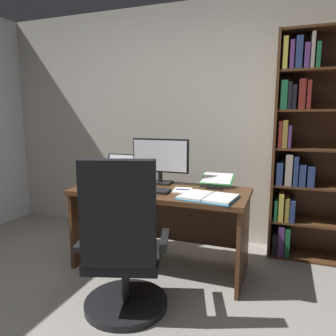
# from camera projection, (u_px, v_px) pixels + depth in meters

# --- Properties ---
(wall_back) EXTENTS (5.34, 0.12, 2.56)m
(wall_back) POSITION_uv_depth(u_px,v_px,m) (193.00, 124.00, 3.56)
(wall_back) COLOR beige
(wall_back) RESTS_ON ground
(desk) EXTENTS (1.53, 0.70, 0.73)m
(desk) POSITION_uv_depth(u_px,v_px,m) (163.00, 209.00, 2.90)
(desk) COLOR #4C2D19
(desk) RESTS_ON ground
(bookshelf) EXTENTS (0.83, 0.32, 2.13)m
(bookshelf) POSITION_uv_depth(u_px,v_px,m) (309.00, 148.00, 2.97)
(bookshelf) COLOR #4C2D19
(bookshelf) RESTS_ON ground
(office_chair) EXTENTS (0.70, 0.61, 1.10)m
(office_chair) POSITION_uv_depth(u_px,v_px,m) (122.00, 251.00, 2.14)
(office_chair) COLOR black
(office_chair) RESTS_ON ground
(monitor) EXTENTS (0.56, 0.16, 0.43)m
(monitor) POSITION_uv_depth(u_px,v_px,m) (160.00, 160.00, 3.00)
(monitor) COLOR black
(monitor) RESTS_ON desk
(laptop) EXTENTS (0.34, 0.34, 0.25)m
(laptop) POSITION_uv_depth(u_px,v_px,m) (117.00, 175.00, 3.20)
(laptop) COLOR black
(laptop) RESTS_ON desk
(keyboard) EXTENTS (0.42, 0.15, 0.02)m
(keyboard) POSITION_uv_depth(u_px,v_px,m) (146.00, 190.00, 2.72)
(keyboard) COLOR black
(keyboard) RESTS_ON desk
(computer_mouse) EXTENTS (0.06, 0.10, 0.04)m
(computer_mouse) POSITION_uv_depth(u_px,v_px,m) (115.00, 186.00, 2.82)
(computer_mouse) COLOR black
(computer_mouse) RESTS_ON desk
(reading_stand_with_book) EXTENTS (0.29, 0.26, 0.11)m
(reading_stand_with_book) POSITION_uv_depth(u_px,v_px,m) (217.00, 180.00, 2.90)
(reading_stand_with_book) COLOR black
(reading_stand_with_book) RESTS_ON desk
(open_binder) EXTENTS (0.47, 0.37, 0.02)m
(open_binder) POSITION_uv_depth(u_px,v_px,m) (208.00, 197.00, 2.49)
(open_binder) COLOR #2D84C6
(open_binder) RESTS_ON desk
(notepad) EXTENTS (0.18, 0.23, 0.01)m
(notepad) POSITION_uv_depth(u_px,v_px,m) (182.00, 190.00, 2.73)
(notepad) COLOR white
(notepad) RESTS_ON desk
(pen) EXTENTS (0.14, 0.02, 0.01)m
(pen) POSITION_uv_depth(u_px,v_px,m) (184.00, 190.00, 2.72)
(pen) COLOR navy
(pen) RESTS_ON notepad
(coffee_mug) EXTENTS (0.09, 0.09, 0.09)m
(coffee_mug) POSITION_uv_depth(u_px,v_px,m) (99.00, 179.00, 3.03)
(coffee_mug) COLOR maroon
(coffee_mug) RESTS_ON desk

